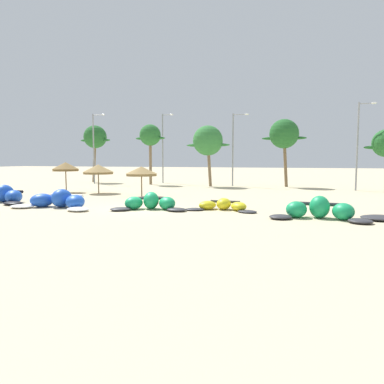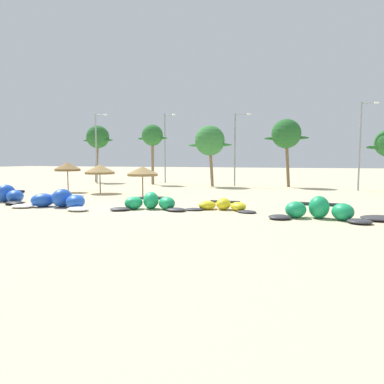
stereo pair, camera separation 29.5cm
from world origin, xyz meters
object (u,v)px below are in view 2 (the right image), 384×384
Objects in this scene: beach_umbrella_near_van at (67,167)px; palm_left_of_gap at (210,141)px; palm_left at (152,136)px; kite_center at (223,206)px; palm_leftmost at (98,138)px; kite_right_of_center at (319,210)px; beach_umbrella_middle at (100,169)px; kite_far_left at (2,195)px; lamppost_west_center at (166,145)px; palm_center_left at (286,134)px; lamppost_west at (97,145)px; lamppost_east_center at (236,145)px; lamppost_east at (361,141)px; kite_left_of_center at (150,203)px; beach_umbrella_near_palms at (143,171)px; kite_left at (59,201)px.

palm_left_of_gap reaches higher than beach_umbrella_near_van.
beach_umbrella_near_van is 13.86m from palm_left.
kite_center is 0.59× the size of palm_leftmost.
kite_right_of_center is 21.82m from beach_umbrella_middle.
kite_far_left is 25.55m from lamppost_west_center.
kite_far_left is 8.95m from beach_umbrella_near_van.
palm_center_left is (16.10, 14.09, 3.87)m from beach_umbrella_middle.
palm_leftmost is (-23.79, 22.52, 6.05)m from kite_center.
kite_far_left is 22.07m from lamppost_west.
kite_center is at bearing -41.83° from lamppost_west.
beach_umbrella_middle is 21.75m from palm_center_left.
kite_far_left is 0.70× the size of lamppost_east_center.
kite_left_of_center is at bearing -125.97° from lamppost_east.
beach_umbrella_middle is at bearing 154.41° from kite_right_of_center.
kite_center is 10.80m from beach_umbrella_near_palms.
kite_right_of_center is at bearing -3.05° from kite_left_of_center.
beach_umbrella_near_van is (-0.78, 8.69, 2.01)m from kite_far_left.
kite_left_of_center is 0.52× the size of lamppost_west_center.
palm_center_left is at bearing 4.00° from palm_left.
kite_left_of_center is 24.88m from lamppost_east.
palm_left_of_gap is at bearing 108.20° from kite_center.
lamppost_west is (-27.85, 21.55, 4.70)m from kite_right_of_center.
beach_umbrella_near_palms is at bearing -9.27° from beach_umbrella_near_van.
lamppost_west_center is (9.87, 1.36, -1.09)m from palm_leftmost.
palm_left reaches higher than kite_far_left.
palm_left is at bearing 132.01° from kite_right_of_center.
palm_center_left is 8.39m from lamppost_east.
lamppost_east is (24.29, -2.00, -1.17)m from palm_left.
kite_left_of_center is 0.91× the size of kite_right_of_center.
kite_left is at bearing -80.59° from palm_left.
lamppost_east_center reaches higher than beach_umbrella_near_van.
lamppost_east_center is 0.97× the size of lamppost_east.
kite_left_of_center is at bearing -92.21° from lamppost_east_center.
kite_center is at bearing -71.80° from palm_left_of_gap.
lamppost_west is at bearing 130.08° from kite_left_of_center.
kite_right_of_center is 0.60× the size of lamppost_east.
lamppost_west_center is at bearing 150.77° from palm_left_of_gap.
kite_right_of_center is 21.25m from lamppost_east.
lamppost_east is at bearing -22.31° from palm_center_left.
kite_right_of_center is 38.63m from palm_leftmost.
lamppost_west_center is at bearing 90.06° from beach_umbrella_middle.
beach_umbrella_middle reaches higher than kite_left.
lamppost_east_center is (-9.31, 23.05, 4.47)m from kite_right_of_center.
kite_left is 26.83m from lamppost_west_center.
palm_leftmost is 0.92× the size of lamppost_east_center.
lamppost_west is (-22.14, 19.82, 4.88)m from kite_center.
palm_left_of_gap reaches higher than kite_far_left.
kite_far_left is at bearing -143.57° from lamppost_east.
palm_center_left is at bearing 84.21° from kite_center.
lamppost_west_center reaches higher than beach_umbrella_near_palms.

